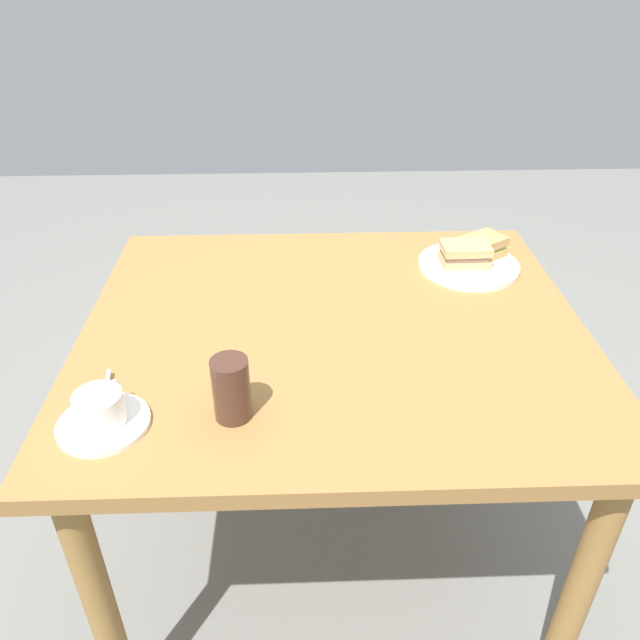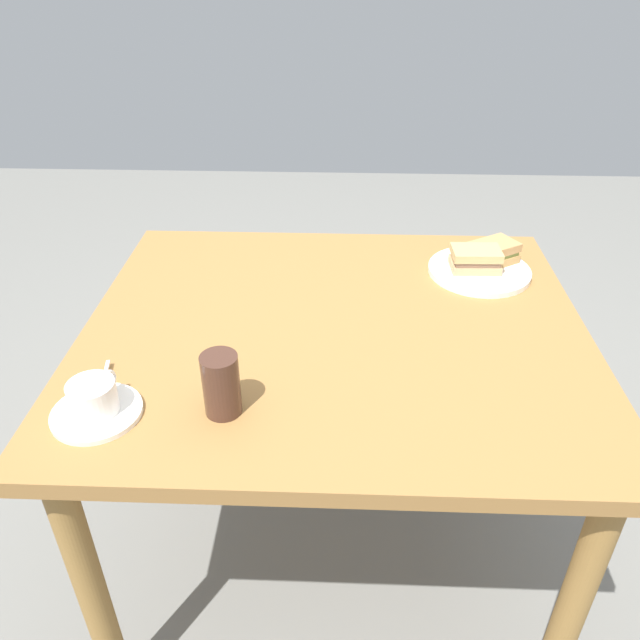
{
  "view_description": "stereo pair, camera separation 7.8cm",
  "coord_description": "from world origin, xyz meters",
  "px_view_note": "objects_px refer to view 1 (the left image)",
  "views": [
    {
      "loc": [
        0.07,
        1.08,
        1.44
      ],
      "look_at": [
        0.03,
        0.03,
        0.76
      ],
      "focal_mm": 34.73,
      "sensor_mm": 36.0,
      "label": 1
    },
    {
      "loc": [
        -0.01,
        1.08,
        1.44
      ],
      "look_at": [
        0.03,
        0.03,
        0.76
      ],
      "focal_mm": 34.73,
      "sensor_mm": 36.0,
      "label": 2
    }
  ],
  "objects_px": {
    "dining_table": "(334,362)",
    "coffee_saucer": "(104,424)",
    "spoon": "(106,392)",
    "drinking_glass": "(231,389)",
    "sandwich_front": "(465,254)",
    "sandwich_back": "(480,247)",
    "coffee_cup": "(100,407)",
    "sandwich_plate": "(469,265)"
  },
  "relations": [
    {
      "from": "dining_table",
      "to": "coffee_cup",
      "type": "distance_m",
      "value": 0.52
    },
    {
      "from": "sandwich_plate",
      "to": "spoon",
      "type": "xyz_separation_m",
      "value": [
        0.76,
        0.46,
        0.01
      ]
    },
    {
      "from": "sandwich_back",
      "to": "drinking_glass",
      "type": "height_order",
      "value": "drinking_glass"
    },
    {
      "from": "dining_table",
      "to": "sandwich_plate",
      "type": "relative_size",
      "value": 4.33
    },
    {
      "from": "coffee_saucer",
      "to": "drinking_glass",
      "type": "height_order",
      "value": "drinking_glass"
    },
    {
      "from": "dining_table",
      "to": "coffee_cup",
      "type": "relative_size",
      "value": 9.91
    },
    {
      "from": "dining_table",
      "to": "sandwich_front",
      "type": "xyz_separation_m",
      "value": [
        -0.33,
        -0.24,
        0.14
      ]
    },
    {
      "from": "sandwich_back",
      "to": "drinking_glass",
      "type": "relative_size",
      "value": 1.2
    },
    {
      "from": "dining_table",
      "to": "coffee_saucer",
      "type": "height_order",
      "value": "coffee_saucer"
    },
    {
      "from": "sandwich_front",
      "to": "coffee_cup",
      "type": "distance_m",
      "value": 0.91
    },
    {
      "from": "spoon",
      "to": "dining_table",
      "type": "bearing_deg",
      "value": -152.02
    },
    {
      "from": "coffee_cup",
      "to": "drinking_glass",
      "type": "relative_size",
      "value": 0.92
    },
    {
      "from": "spoon",
      "to": "drinking_glass",
      "type": "bearing_deg",
      "value": 166.51
    },
    {
      "from": "sandwich_back",
      "to": "spoon",
      "type": "distance_m",
      "value": 0.94
    },
    {
      "from": "dining_table",
      "to": "sandwich_back",
      "type": "distance_m",
      "value": 0.48
    },
    {
      "from": "sandwich_front",
      "to": "coffee_cup",
      "type": "xyz_separation_m",
      "value": [
        0.73,
        0.53,
        0.0
      ]
    },
    {
      "from": "sandwich_back",
      "to": "coffee_saucer",
      "type": "relative_size",
      "value": 0.9
    },
    {
      "from": "spoon",
      "to": "coffee_saucer",
      "type": "bearing_deg",
      "value": 100.05
    },
    {
      "from": "sandwich_back",
      "to": "spoon",
      "type": "xyz_separation_m",
      "value": [
        0.79,
        0.5,
        -0.03
      ]
    },
    {
      "from": "dining_table",
      "to": "drinking_glass",
      "type": "bearing_deg",
      "value": 55.84
    },
    {
      "from": "spoon",
      "to": "drinking_glass",
      "type": "xyz_separation_m",
      "value": [
        -0.23,
        0.06,
        0.05
      ]
    },
    {
      "from": "sandwich_front",
      "to": "sandwich_back",
      "type": "relative_size",
      "value": 0.83
    },
    {
      "from": "sandwich_back",
      "to": "coffee_cup",
      "type": "xyz_separation_m",
      "value": [
        0.78,
        0.57,
        0.0
      ]
    },
    {
      "from": "dining_table",
      "to": "spoon",
      "type": "bearing_deg",
      "value": 27.98
    },
    {
      "from": "sandwich_back",
      "to": "spoon",
      "type": "bearing_deg",
      "value": 32.05
    },
    {
      "from": "sandwich_back",
      "to": "coffee_saucer",
      "type": "bearing_deg",
      "value": 36.2
    },
    {
      "from": "sandwich_front",
      "to": "spoon",
      "type": "height_order",
      "value": "sandwich_front"
    },
    {
      "from": "dining_table",
      "to": "coffee_cup",
      "type": "bearing_deg",
      "value": 36.1
    },
    {
      "from": "sandwich_plate",
      "to": "sandwich_front",
      "type": "distance_m",
      "value": 0.04
    },
    {
      "from": "coffee_cup",
      "to": "drinking_glass",
      "type": "xyz_separation_m",
      "value": [
        -0.22,
        -0.02,
        0.02
      ]
    },
    {
      "from": "sandwich_front",
      "to": "spoon",
      "type": "bearing_deg",
      "value": 31.74
    },
    {
      "from": "coffee_cup",
      "to": "coffee_saucer",
      "type": "bearing_deg",
      "value": 75.65
    },
    {
      "from": "sandwich_back",
      "to": "coffee_cup",
      "type": "relative_size",
      "value": 1.31
    },
    {
      "from": "sandwich_plate",
      "to": "sandwich_back",
      "type": "height_order",
      "value": "sandwich_back"
    },
    {
      "from": "sandwich_back",
      "to": "drinking_glass",
      "type": "bearing_deg",
      "value": 44.38
    },
    {
      "from": "sandwich_front",
      "to": "sandwich_plate",
      "type": "bearing_deg",
      "value": -169.46
    },
    {
      "from": "coffee_saucer",
      "to": "sandwich_back",
      "type": "bearing_deg",
      "value": -143.8
    },
    {
      "from": "dining_table",
      "to": "spoon",
      "type": "distance_m",
      "value": 0.48
    },
    {
      "from": "drinking_glass",
      "to": "sandwich_plate",
      "type": "bearing_deg",
      "value": -135.62
    },
    {
      "from": "drinking_glass",
      "to": "sandwich_front",
      "type": "bearing_deg",
      "value": -135.01
    },
    {
      "from": "sandwich_front",
      "to": "coffee_saucer",
      "type": "distance_m",
      "value": 0.91
    },
    {
      "from": "sandwich_plate",
      "to": "dining_table",
      "type": "bearing_deg",
      "value": 35.28
    }
  ]
}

